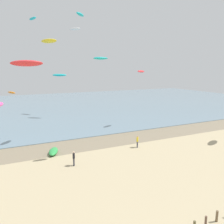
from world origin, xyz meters
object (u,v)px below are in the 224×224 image
person_nearest_camera (74,158)px  kite_aloft_6 (101,58)px  kite_aloft_5 (27,63)px  kite_aloft_11 (49,41)px  kite_aloft_13 (75,29)px  grounded_kite (53,151)px  person_left_flank (137,141)px  kite_aloft_0 (141,71)px  kite_aloft_1 (12,93)px  kite_aloft_4 (33,18)px  kite_aloft_3 (59,75)px  kite_aloft_8 (80,14)px

person_nearest_camera → kite_aloft_6: bearing=16.9°
kite_aloft_5 → kite_aloft_11: (4.85, 10.45, 3.58)m
person_nearest_camera → kite_aloft_6: size_ratio=0.93×
kite_aloft_13 → grounded_kite: bearing=-58.9°
person_left_flank → kite_aloft_5: (-14.13, 0.84, 10.67)m
person_nearest_camera → kite_aloft_0: size_ratio=0.72×
person_nearest_camera → kite_aloft_5: 11.85m
kite_aloft_1 → kite_aloft_4: 19.84m
kite_aloft_0 → kite_aloft_6: bearing=12.8°
kite_aloft_4 → kite_aloft_13: (9.49, 0.17, -1.48)m
kite_aloft_4 → kite_aloft_3: bearing=46.8°
person_nearest_camera → kite_aloft_0: bearing=37.1°
kite_aloft_0 → kite_aloft_11: bearing=-29.8°
grounded_kite → kite_aloft_5: kite_aloft_5 is taller
kite_aloft_1 → kite_aloft_6: (8.72, -17.74, 5.26)m
kite_aloft_3 → kite_aloft_4: kite_aloft_4 is taller
person_nearest_camera → kite_aloft_5: bearing=142.6°
person_left_flank → kite_aloft_1: 23.05m
grounded_kite → kite_aloft_3: size_ratio=0.92×
kite_aloft_4 → kite_aloft_5: (-5.50, -27.87, -9.88)m
grounded_kite → kite_aloft_0: (18.76, 8.24, 10.12)m
kite_aloft_1 → kite_aloft_13: size_ratio=0.73×
kite_aloft_11 → kite_aloft_4: bearing=149.6°
person_left_flank → kite_aloft_5: size_ratio=0.49×
kite_aloft_0 → kite_aloft_6: size_ratio=1.29×
person_left_flank → grounded_kite: person_left_flank is taller
person_left_flank → kite_aloft_8: size_ratio=0.70×
grounded_kite → kite_aloft_3: bearing=-176.6°
kite_aloft_1 → kite_aloft_3: kite_aloft_3 is taller
kite_aloft_11 → grounded_kite: bearing=-41.0°
kite_aloft_0 → kite_aloft_3: bearing=-80.2°
grounded_kite → kite_aloft_0: kite_aloft_0 is taller
person_nearest_camera → kite_aloft_3: 29.77m
kite_aloft_1 → kite_aloft_8: kite_aloft_8 is taller
person_left_flank → kite_aloft_4: (-8.63, 28.71, 20.54)m
grounded_kite → kite_aloft_6: (5.17, -3.86, 11.89)m
grounded_kite → kite_aloft_13: bearing=175.8°
person_nearest_camera → kite_aloft_1: (-4.72, 18.96, 6.02)m
kite_aloft_6 → kite_aloft_13: size_ratio=0.63×
kite_aloft_0 → kite_aloft_1: (-22.31, 5.64, -3.49)m
kite_aloft_0 → kite_aloft_3: (-11.68, 14.57, -0.92)m
person_left_flank → kite_aloft_5: bearing=176.6°
kite_aloft_0 → kite_aloft_5: kite_aloft_5 is taller
grounded_kite → kite_aloft_8: (5.56, 4.10, 18.29)m
person_left_flank → kite_aloft_6: bearing=-169.9°
kite_aloft_0 → kite_aloft_13: 21.33m
kite_aloft_3 → kite_aloft_13: kite_aloft_13 is taller
kite_aloft_6 → kite_aloft_8: size_ratio=0.75×
person_left_flank → kite_aloft_11: kite_aloft_11 is taller
grounded_kite → kite_aloft_0: size_ratio=1.29×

